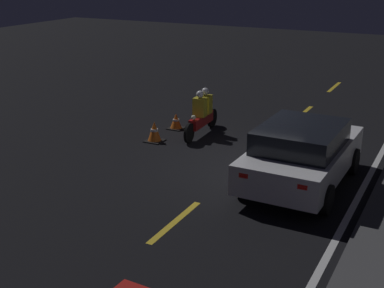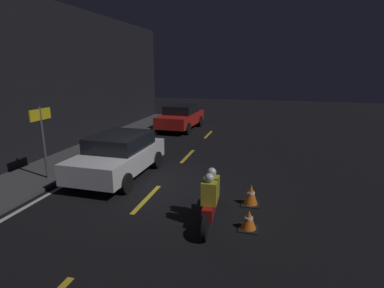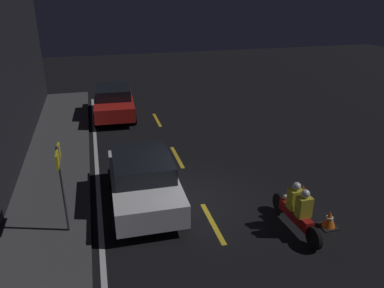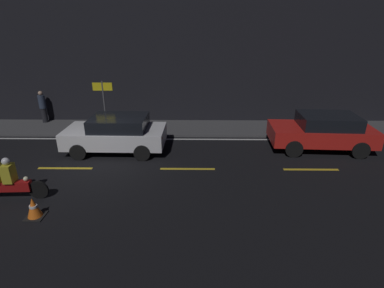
# 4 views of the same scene
# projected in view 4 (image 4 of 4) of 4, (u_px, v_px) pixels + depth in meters

# --- Properties ---
(ground_plane) EXTENTS (56.00, 56.00, 0.00)m
(ground_plane) POSITION_uv_depth(u_px,v_px,m) (92.00, 168.00, 10.97)
(ground_plane) COLOR black
(raised_curb) EXTENTS (28.00, 2.33, 0.11)m
(raised_curb) POSITION_uv_depth(u_px,v_px,m) (120.00, 128.00, 15.05)
(raised_curb) COLOR #424244
(raised_curb) RESTS_ON ground
(building_front) EXTENTS (28.00, 0.30, 6.42)m
(building_front) POSITION_uv_depth(u_px,v_px,m) (121.00, 60.00, 15.08)
(building_front) COLOR black
(building_front) RESTS_ON ground
(lane_dash_c) EXTENTS (2.00, 0.14, 0.01)m
(lane_dash_c) POSITION_uv_depth(u_px,v_px,m) (65.00, 168.00, 10.98)
(lane_dash_c) COLOR gold
(lane_dash_c) RESTS_ON ground
(lane_dash_d) EXTENTS (2.00, 0.14, 0.01)m
(lane_dash_d) POSITION_uv_depth(u_px,v_px,m) (188.00, 169.00, 10.93)
(lane_dash_d) COLOR gold
(lane_dash_d) RESTS_ON ground
(lane_dash_e) EXTENTS (2.00, 0.14, 0.01)m
(lane_dash_e) POSITION_uv_depth(u_px,v_px,m) (311.00, 170.00, 10.89)
(lane_dash_e) COLOR gold
(lane_dash_e) RESTS_ON ground
(lane_solid_kerb) EXTENTS (25.20, 0.14, 0.01)m
(lane_solid_kerb) POSITION_uv_depth(u_px,v_px,m) (113.00, 139.00, 13.76)
(lane_solid_kerb) COLOR silver
(lane_solid_kerb) RESTS_ON ground
(sedan_white) EXTENTS (4.05, 2.06, 1.47)m
(sedan_white) POSITION_uv_depth(u_px,v_px,m) (116.00, 133.00, 12.21)
(sedan_white) COLOR silver
(sedan_white) RESTS_ON ground
(taxi_red) EXTENTS (4.21, 2.12, 1.50)m
(taxi_red) POSITION_uv_depth(u_px,v_px,m) (323.00, 131.00, 12.38)
(taxi_red) COLOR red
(taxi_red) RESTS_ON ground
(motorcycle) EXTENTS (2.29, 0.39, 1.36)m
(motorcycle) POSITION_uv_depth(u_px,v_px,m) (5.00, 180.00, 8.85)
(motorcycle) COLOR black
(motorcycle) RESTS_ON ground
(traffic_cone_mid) EXTENTS (0.50, 0.50, 0.59)m
(traffic_cone_mid) POSITION_uv_depth(u_px,v_px,m) (34.00, 208.00, 8.14)
(traffic_cone_mid) COLOR black
(traffic_cone_mid) RESTS_ON ground
(pedestrian) EXTENTS (0.34, 0.34, 1.64)m
(pedestrian) POSITION_uv_depth(u_px,v_px,m) (43.00, 107.00, 15.46)
(pedestrian) COLOR black
(pedestrian) RESTS_ON raised_curb
(shop_sign) EXTENTS (0.90, 0.08, 2.40)m
(shop_sign) POSITION_uv_depth(u_px,v_px,m) (104.00, 97.00, 13.83)
(shop_sign) COLOR #4C4C51
(shop_sign) RESTS_ON raised_curb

